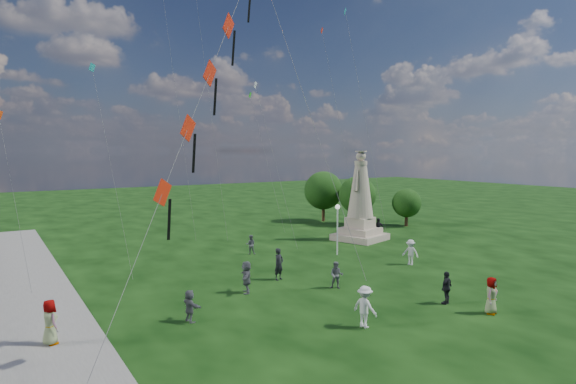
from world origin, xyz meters
TOP-DOWN VIEW (x-y plane):
  - waterfront at (-15.24, 8.99)m, footprint 200.00×200.00m
  - statue at (12.25, 17.05)m, footprint 4.80×4.80m
  - lamppost at (6.74, 13.27)m, footprint 0.35×0.35m
  - tree_row at (17.63, 25.12)m, footprint 8.85×11.05m
  - person_1 at (1.17, 6.27)m, footprint 0.87×0.86m
  - person_2 at (-1.50, 0.84)m, footprint 0.86×1.31m
  - person_3 at (4.23, 1.08)m, footprint 1.09×0.75m
  - person_4 at (4.83, -1.06)m, footprint 1.00×0.79m
  - person_5 at (-7.82, 5.64)m, footprint 0.78×1.46m
  - person_6 at (-0.62, 9.63)m, footprint 0.82×0.67m
  - person_7 at (1.35, 17.00)m, footprint 0.84×0.73m
  - person_8 at (9.06, 8.10)m, footprint 0.96×1.26m
  - person_9 at (13.79, 16.40)m, footprint 1.25×1.01m
  - person_10 at (-13.56, 5.95)m, footprint 0.80×1.02m
  - person_11 at (-3.54, 8.28)m, footprint 1.35×1.80m
  - red_kite_train at (-6.27, 4.63)m, footprint 11.96×9.35m
  - small_kites at (2.46, 22.94)m, footprint 29.18×14.96m

SIDE VIEW (x-z plane):
  - waterfront at x=-15.24m, z-range -0.82..0.69m
  - person_7 at x=1.35m, z-range 0.00..1.47m
  - person_5 at x=-7.82m, z-range 0.00..1.50m
  - person_1 at x=1.17m, z-range 0.00..1.55m
  - person_3 at x=4.23m, z-range 0.00..1.69m
  - person_8 at x=9.06m, z-range 0.00..1.74m
  - person_11 at x=-3.54m, z-range 0.00..1.78m
  - person_4 at x=4.83m, z-range 0.00..1.79m
  - person_10 at x=-13.56m, z-range 0.00..1.82m
  - person_2 at x=-1.50m, z-range 0.00..1.87m
  - person_9 at x=13.79m, z-range 0.00..1.89m
  - person_6 at x=-0.62m, z-range 0.00..1.94m
  - lamppost at x=6.74m, z-range 0.85..4.67m
  - statue at x=12.25m, z-range -0.96..6.87m
  - tree_row at x=17.63m, z-range 0.39..5.96m
  - red_kite_train at x=-6.27m, z-range 2.54..23.25m
  - small_kites at x=2.46m, z-range 1.31..26.79m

